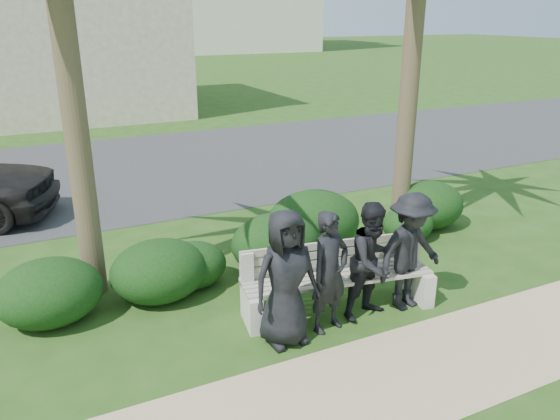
# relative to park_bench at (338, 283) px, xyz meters

# --- Properties ---
(ground) EXTENTS (160.00, 160.00, 0.00)m
(ground) POSITION_rel_park_bench_xyz_m (-0.32, 0.26, -0.40)
(ground) COLOR #234513
(ground) RESTS_ON ground
(footpath) EXTENTS (30.00, 1.60, 0.01)m
(footpath) POSITION_rel_park_bench_xyz_m (-0.32, -1.54, -0.40)
(footpath) COLOR tan
(footpath) RESTS_ON ground
(asphalt_street) EXTENTS (160.00, 8.00, 0.01)m
(asphalt_street) POSITION_rel_park_bench_xyz_m (-0.32, 8.26, -0.40)
(asphalt_street) COLOR #2D2D30
(asphalt_street) RESTS_ON ground
(stucco_bldg_right) EXTENTS (8.40, 8.40, 7.30)m
(stucco_bldg_right) POSITION_rel_park_bench_xyz_m (-1.32, 18.26, 3.26)
(stucco_bldg_right) COLOR tan
(stucco_bldg_right) RESTS_ON ground
(park_bench) EXTENTS (2.64, 1.01, 0.89)m
(park_bench) POSITION_rel_park_bench_xyz_m (0.00, 0.00, 0.00)
(park_bench) COLOR #AC9F90
(park_bench) RESTS_ON ground
(man_a) EXTENTS (0.83, 0.55, 1.68)m
(man_a) POSITION_rel_park_bench_xyz_m (-0.94, -0.36, 0.44)
(man_a) COLOR black
(man_a) RESTS_ON ground
(man_b) EXTENTS (0.64, 0.50, 1.56)m
(man_b) POSITION_rel_park_bench_xyz_m (-0.34, -0.34, 0.38)
(man_b) COLOR black
(man_b) RESTS_ON ground
(man_c) EXTENTS (0.85, 0.72, 1.56)m
(man_c) POSITION_rel_park_bench_xyz_m (0.33, -0.30, 0.38)
(man_c) COLOR black
(man_c) RESTS_ON ground
(man_d) EXTENTS (1.11, 0.73, 1.61)m
(man_d) POSITION_rel_park_bench_xyz_m (0.89, -0.33, 0.41)
(man_d) COLOR black
(man_d) RESTS_ON ground
(hedge_a) EXTENTS (1.34, 1.10, 0.87)m
(hedge_a) POSITION_rel_park_bench_xyz_m (-3.45, 1.37, 0.03)
(hedge_a) COLOR black
(hedge_a) RESTS_ON ground
(hedge_b) EXTENTS (1.05, 0.87, 0.68)m
(hedge_b) POSITION_rel_park_bench_xyz_m (-1.54, 1.52, -0.06)
(hedge_b) COLOR black
(hedge_b) RESTS_ON ground
(hedge_c) EXTENTS (1.41, 1.16, 0.92)m
(hedge_c) POSITION_rel_park_bench_xyz_m (-0.19, 1.49, 0.06)
(hedge_c) COLOR black
(hedge_c) RESTS_ON ground
(hedge_d) EXTENTS (1.60, 1.33, 1.05)m
(hedge_d) POSITION_rel_park_bench_xyz_m (0.70, 1.90, 0.12)
(hedge_d) COLOR black
(hedge_d) RESTS_ON ground
(hedge_e) EXTENTS (0.95, 0.78, 0.62)m
(hedge_e) POSITION_rel_park_bench_xyz_m (2.39, 1.54, -0.09)
(hedge_e) COLOR black
(hedge_e) RESTS_ON ground
(hedge_f) EXTENTS (1.36, 1.12, 0.89)m
(hedge_f) POSITION_rel_park_bench_xyz_m (3.12, 1.89, 0.04)
(hedge_f) COLOR black
(hedge_f) RESTS_ON ground
(hedge_extra) EXTENTS (1.34, 1.10, 0.87)m
(hedge_extra) POSITION_rel_park_bench_xyz_m (-2.03, 1.37, 0.03)
(hedge_extra) COLOR black
(hedge_extra) RESTS_ON ground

